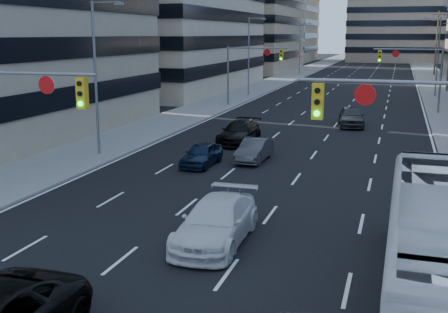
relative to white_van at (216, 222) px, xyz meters
name	(u,v)px	position (x,y,z in m)	size (l,w,h in m)	color
road_surface	(372,64)	(-0.66, 121.53, -0.75)	(18.00, 300.00, 0.02)	black
sidewalk_left	(323,63)	(-12.16, 121.53, -0.69)	(5.00, 300.00, 0.15)	slate
sidewalk_right	(423,65)	(10.84, 121.53, -0.69)	(5.00, 300.00, 0.15)	slate
office_left_far	(241,29)	(-24.66, 91.53, 7.24)	(20.00, 30.00, 16.00)	gray
bg_block_left	(267,23)	(-28.66, 131.53, 9.24)	(24.00, 24.00, 20.00)	#ADA089
signal_near_left	(3,113)	(-8.11, -0.48, 3.56)	(6.59, 0.33, 6.00)	slate
signal_near_right	(432,134)	(6.80, -0.48, 3.56)	(6.59, 0.33, 6.00)	slate
signal_far_left	(250,63)	(-8.34, 36.52, 3.54)	(6.09, 0.33, 6.00)	slate
signal_far_right	(414,66)	(7.02, 36.52, 3.54)	(6.09, 0.33, 6.00)	slate
utility_pole_distant	(437,42)	(11.54, 87.53, 5.01)	(2.20, 0.28, 11.00)	#4C3D2D
streetlight_left_near	(98,71)	(-11.00, 11.53, 4.29)	(2.03, 0.22, 9.00)	slate
streetlight_left_mid	(250,52)	(-11.00, 46.53, 4.29)	(2.03, 0.22, 9.00)	slate
streetlight_left_far	(301,46)	(-11.00, 81.53, 4.29)	(2.03, 0.22, 9.00)	slate
streetlight_right_far	(437,53)	(9.68, 51.53, 4.29)	(2.03, 0.22, 9.00)	slate
white_van	(216,222)	(0.00, 0.00, 0.00)	(2.14, 5.26, 1.53)	silver
transit_bus	(444,249)	(7.18, -2.78, 0.89)	(2.79, 11.91, 3.32)	silver
sedan_blue	(202,154)	(-4.41, 10.93, -0.12)	(1.52, 3.78, 1.29)	black
sedan_grey_center	(254,150)	(-1.90, 12.90, -0.12)	(1.35, 3.88, 1.28)	#3A3A3D
sedan_black_far	(239,132)	(-4.20, 17.85, -0.03)	(2.05, 5.05, 1.47)	black
sedan_grey_right	(351,117)	(2.35, 27.14, 0.03)	(1.87, 4.65, 1.59)	#313133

